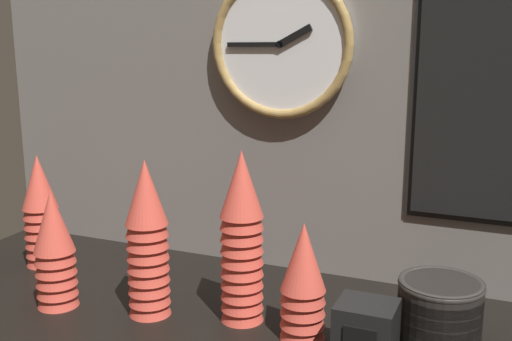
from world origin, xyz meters
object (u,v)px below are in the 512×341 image
cup_stack_center_right (303,281)px  wall_clock (281,44)px  cup_stack_left (55,249)px  napkin_dispenser (366,333)px  cup_stack_center (242,237)px  cup_stack_center_left (147,239)px  bowl_stack_right (439,312)px  cup_stack_far_left (41,211)px

cup_stack_center_right → wall_clock: wall_clock is taller
cup_stack_left → napkin_dispenser: 59.03cm
cup_stack_center → cup_stack_center_right: size_ratio=1.53×
cup_stack_left → cup_stack_center_left: bearing=11.7°
cup_stack_center_right → bowl_stack_right: cup_stack_center_right is taller
cup_stack_center → cup_stack_center_left: (-16.67, -4.39, -1.08)cm
cup_stack_far_left → cup_stack_center_right: bearing=-8.9°
cup_stack_center_right → bowl_stack_right: size_ratio=1.47×
cup_stack_center → napkin_dispenser: cup_stack_center is taller
cup_stack_center_right → wall_clock: size_ratio=0.68×
cup_stack_far_left → cup_stack_center_right: size_ratio=1.21×
cup_stack_center_left → cup_stack_left: size_ratio=1.29×
wall_clock → bowl_stack_right: bearing=-31.1°
cup_stack_far_left → cup_stack_center_left: 37.05cm
cup_stack_center → cup_stack_left: size_ratio=1.38×
cup_stack_center_left → bowl_stack_right: size_ratio=2.09×
bowl_stack_right → cup_stack_center_left: bearing=-171.4°
cup_stack_center → cup_stack_far_left: (-51.58, 7.81, -3.23)cm
cup_stack_center_right → napkin_dispenser: cup_stack_center_right is taller
cup_stack_center_right → napkin_dispenser: size_ratio=2.07×
napkin_dispenser → cup_stack_center: bearing=166.0°
cup_stack_center → cup_stack_center_right: 13.54cm
cup_stack_center_left → cup_stack_far_left: bearing=160.7°
cup_stack_center → cup_stack_center_left: bearing=-165.2°
cup_stack_left → napkin_dispenser: (58.65, 2.14, -6.38)cm
cup_stack_far_left → cup_stack_center_right: 64.62cm
cup_stack_left → wall_clock: bearing=45.9°
cup_stack_center → cup_stack_left: cup_stack_center is taller
cup_stack_center → cup_stack_left: 35.87cm
wall_clock → cup_stack_center: bearing=-84.6°
cup_stack_far_left → bowl_stack_right: cup_stack_far_left is taller
cup_stack_center_left → napkin_dispenser: 41.80cm
cup_stack_center_left → wall_clock: wall_clock is taller
cup_stack_center → cup_stack_center_left: cup_stack_center is taller
cup_stack_center_left → bowl_stack_right: (50.64, 7.70, -8.38)cm
cup_stack_center → cup_stack_center_right: bearing=-10.4°
cup_stack_center_left → cup_stack_center: bearing=14.8°
cup_stack_far_left → cup_stack_left: 23.26cm
cup_stack_far_left → wall_clock: size_ratio=0.82×
napkin_dispenser → wall_clock: bearing=130.1°
napkin_dispenser → cup_stack_far_left: bearing=169.7°
cup_stack_left → napkin_dispenser: cup_stack_left is taller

